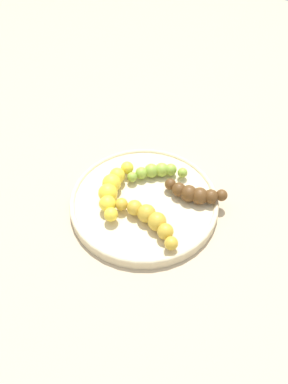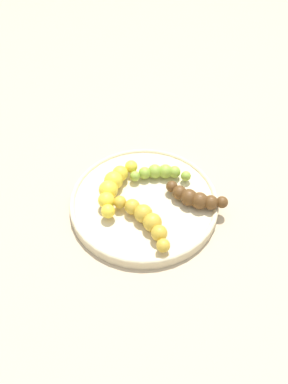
{
  "view_description": "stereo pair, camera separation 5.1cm",
  "coord_description": "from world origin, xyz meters",
  "px_view_note": "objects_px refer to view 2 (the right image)",
  "views": [
    {
      "loc": [
        0.34,
        0.28,
        0.52
      ],
      "look_at": [
        0.0,
        0.0,
        0.04
      ],
      "focal_mm": 32.36,
      "sensor_mm": 36.0,
      "label": 1
    },
    {
      "loc": [
        0.3,
        0.32,
        0.52
      ],
      "look_at": [
        0.0,
        0.0,
        0.04
      ],
      "focal_mm": 32.36,
      "sensor_mm": 36.0,
      "label": 2
    }
  ],
  "objects_px": {
    "banana_yellow": "(114,186)",
    "banana_spotted": "(146,219)",
    "banana_overripe": "(195,198)",
    "fruit_bowl": "(144,201)",
    "banana_green": "(160,173)"
  },
  "relations": [
    {
      "from": "fruit_bowl",
      "to": "banana_yellow",
      "type": "bearing_deg",
      "value": -58.73
    },
    {
      "from": "banana_green",
      "to": "banana_spotted",
      "type": "xyz_separation_m",
      "value": [
        0.1,
        0.07,
        0.0
      ]
    },
    {
      "from": "banana_yellow",
      "to": "banana_spotted",
      "type": "xyz_separation_m",
      "value": [
        0.01,
        0.1,
        -0.0
      ]
    },
    {
      "from": "fruit_bowl",
      "to": "banana_yellow",
      "type": "xyz_separation_m",
      "value": [
        0.03,
        -0.05,
        0.03
      ]
    },
    {
      "from": "banana_yellow",
      "to": "banana_spotted",
      "type": "distance_m",
      "value": 0.1
    },
    {
      "from": "banana_green",
      "to": "banana_spotted",
      "type": "relative_size",
      "value": 0.65
    },
    {
      "from": "banana_overripe",
      "to": "fruit_bowl",
      "type": "bearing_deg",
      "value": -73.64
    },
    {
      "from": "banana_green",
      "to": "banana_yellow",
      "type": "height_order",
      "value": "banana_yellow"
    },
    {
      "from": "fruit_bowl",
      "to": "banana_overripe",
      "type": "height_order",
      "value": "banana_overripe"
    },
    {
      "from": "fruit_bowl",
      "to": "banana_green",
      "type": "bearing_deg",
      "value": -163.66
    },
    {
      "from": "banana_green",
      "to": "banana_yellow",
      "type": "xyz_separation_m",
      "value": [
        0.09,
        -0.03,
        0.0
      ]
    },
    {
      "from": "banana_overripe",
      "to": "banana_yellow",
      "type": "bearing_deg",
      "value": -76.74
    },
    {
      "from": "banana_spotted",
      "to": "banana_overripe",
      "type": "xyz_separation_m",
      "value": [
        -0.1,
        0.03,
        -0.0
      ]
    },
    {
      "from": "banana_green",
      "to": "banana_spotted",
      "type": "height_order",
      "value": "banana_spotted"
    },
    {
      "from": "banana_yellow",
      "to": "banana_spotted",
      "type": "height_order",
      "value": "banana_yellow"
    }
  ]
}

